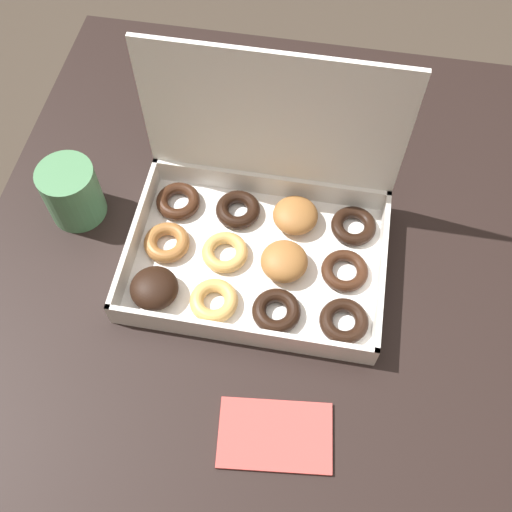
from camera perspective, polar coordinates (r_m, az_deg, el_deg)
ground_plane at (r=1.63m, az=1.28°, el=-11.85°), size 8.00×8.00×0.00m
dining_table at (r=1.07m, az=1.92°, el=-1.49°), size 0.97×0.98×0.71m
donut_box at (r=0.94m, az=0.19°, el=2.59°), size 0.40×0.29×0.30m
coffee_mug at (r=1.02m, az=-17.14°, el=5.86°), size 0.09×0.09×0.10m
paper_napkin at (r=0.86m, az=1.84°, el=-16.68°), size 0.17×0.11×0.01m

